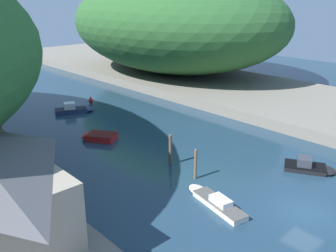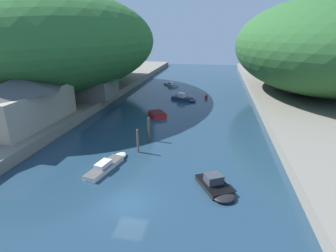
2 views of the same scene
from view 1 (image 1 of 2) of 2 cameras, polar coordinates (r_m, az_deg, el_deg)
water_surface at (r=49.72m, az=-11.75°, el=0.99°), size 130.00×130.00×0.00m
right_bank at (r=65.15m, az=7.06°, el=6.26°), size 22.00×120.00×1.35m
hillside_right at (r=72.02m, az=1.00°, el=15.48°), size 32.55×45.57×18.08m
boat_moored_right at (r=53.07m, az=-14.06°, el=2.47°), size 5.54×3.93×1.41m
boat_small_dinghy at (r=37.08m, az=20.77°, el=-5.83°), size 3.96×4.93×1.23m
boat_far_right_bank at (r=29.76m, az=7.05°, el=-11.22°), size 2.64×6.50×0.92m
boat_white_cruiser at (r=42.61m, az=-10.66°, el=-1.57°), size 3.87×4.38×0.72m
mooring_post_second at (r=32.86m, az=4.21°, el=-5.78°), size 0.26×0.26×2.84m
mooring_post_middle at (r=35.37m, az=0.37°, el=-3.59°), size 0.32×0.32×3.10m
channel_buoy_near at (r=57.35m, az=-11.69°, el=3.89°), size 0.68×0.68×1.02m
person_on_quay at (r=30.23m, az=-23.45°, el=-7.93°), size 0.26×0.40×1.69m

